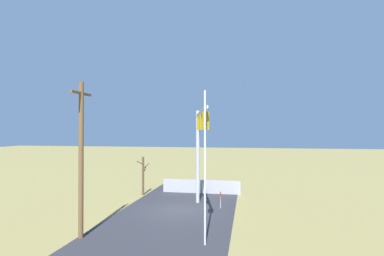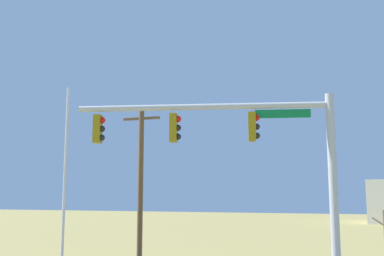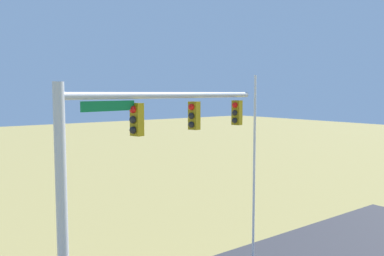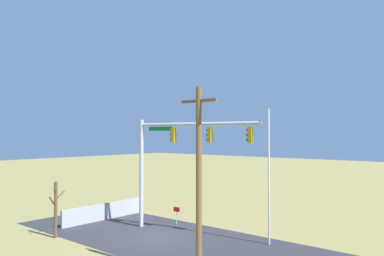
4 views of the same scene
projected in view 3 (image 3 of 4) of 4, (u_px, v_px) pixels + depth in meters
name	position (u px, v px, depth m)	size (l,w,h in m)	color
signal_mast	(137.00, 152.00, 11.77)	(8.37, 2.06, 7.26)	#B2B5BA
flagpole	(254.00, 169.00, 16.65)	(0.10, 0.10, 7.70)	silver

